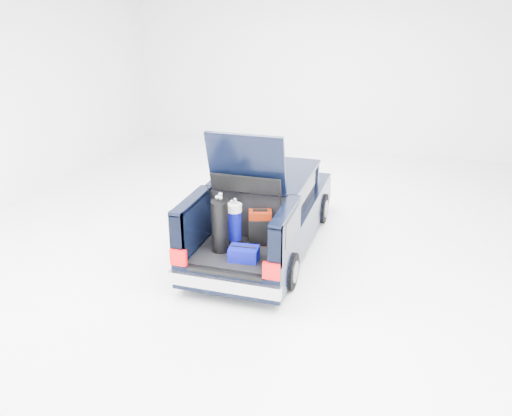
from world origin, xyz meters
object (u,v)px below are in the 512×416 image
(black_golf_bag, at_px, (220,226))
(blue_golf_bag, at_px, (235,224))
(car, at_px, (265,211))
(blue_duffel, at_px, (244,254))
(red_suitcase, at_px, (260,228))

(black_golf_bag, relative_size, blue_golf_bag, 1.22)
(car, relative_size, blue_duffel, 9.69)
(black_golf_bag, bearing_deg, red_suitcase, 24.05)
(car, height_order, black_golf_bag, car)
(red_suitcase, bearing_deg, car, 84.90)
(black_golf_bag, bearing_deg, blue_duffel, -38.42)
(blue_golf_bag, bearing_deg, blue_duffel, -74.39)
(red_suitcase, bearing_deg, black_golf_bag, -156.35)
(black_golf_bag, relative_size, blue_duffel, 2.05)
(car, relative_size, black_golf_bag, 4.73)
(car, bearing_deg, red_suitcase, -78.24)
(black_golf_bag, bearing_deg, car, 63.90)
(blue_golf_bag, xyz_separation_m, blue_duffel, (0.32, -0.50, -0.25))
(blue_golf_bag, relative_size, blue_duffel, 1.68)
(car, xyz_separation_m, blue_golf_bag, (-0.15, -1.32, 0.29))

